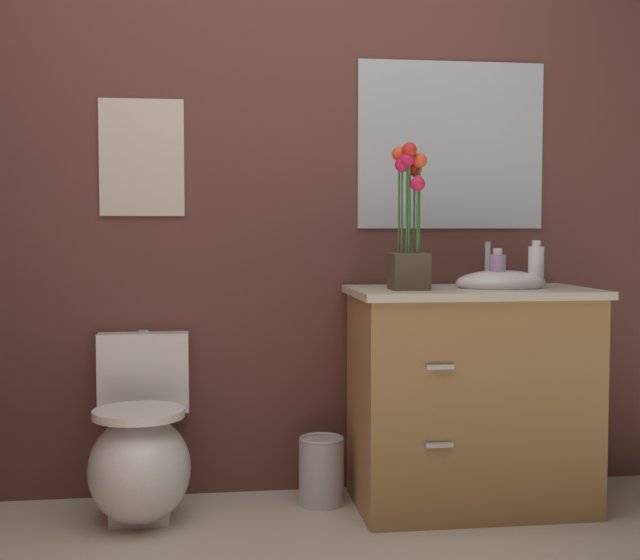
% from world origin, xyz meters
% --- Properties ---
extents(wall_back, '(3.92, 0.05, 2.50)m').
position_xyz_m(wall_back, '(0.20, 1.50, 1.25)').
color(wall_back, brown).
rests_on(wall_back, ground_plane).
extents(toilet, '(0.38, 0.59, 0.69)m').
position_xyz_m(toilet, '(-0.54, 1.21, 0.24)').
color(toilet, white).
rests_on(toilet, ground_plane).
extents(vanity_cabinet, '(0.94, 0.56, 1.05)m').
position_xyz_m(vanity_cabinet, '(0.74, 1.18, 0.44)').
color(vanity_cabinet, '#9E7242').
rests_on(vanity_cabinet, ground_plane).
extents(flower_vase, '(0.14, 0.14, 0.56)m').
position_xyz_m(flower_vase, '(0.48, 1.13, 1.08)').
color(flower_vase, '#4C3D2D').
rests_on(flower_vase, vanity_cabinet).
extents(soap_bottle, '(0.06, 0.06, 0.19)m').
position_xyz_m(soap_bottle, '(0.99, 1.14, 0.95)').
color(soap_bottle, white).
rests_on(soap_bottle, vanity_cabinet).
extents(lotion_bottle, '(0.06, 0.06, 0.16)m').
position_xyz_m(lotion_bottle, '(0.84, 1.16, 0.94)').
color(lotion_bottle, '#B28CBF').
rests_on(lotion_bottle, vanity_cabinet).
extents(trash_bin, '(0.18, 0.18, 0.27)m').
position_xyz_m(trash_bin, '(0.16, 1.27, 0.14)').
color(trash_bin, '#B7B7BC').
rests_on(trash_bin, ground_plane).
extents(wall_poster, '(0.34, 0.01, 0.47)m').
position_xyz_m(wall_poster, '(-0.54, 1.47, 1.38)').
color(wall_poster, beige).
extents(wall_mirror, '(0.80, 0.01, 0.70)m').
position_xyz_m(wall_mirror, '(0.74, 1.47, 1.45)').
color(wall_mirror, '#B2BCC6').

